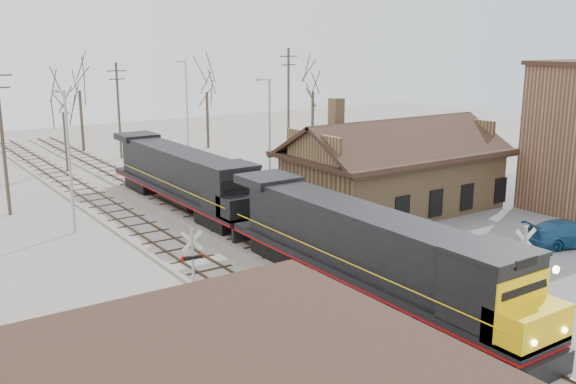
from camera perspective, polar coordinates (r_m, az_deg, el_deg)
name	(u,v)px	position (r m, az deg, el deg)	size (l,w,h in m)	color
ground	(380,304)	(29.78, 8.21, -9.82)	(140.00, 140.00, 0.00)	gray
road	(380,304)	(29.78, 8.21, -9.80)	(60.00, 9.00, 0.03)	slate
parking_lot	(544,222)	(45.38, 21.79, -2.47)	(22.00, 26.00, 0.03)	slate
track_main	(222,225)	(41.37, -5.89, -2.97)	(3.40, 90.00, 0.24)	gray
track_siding	(156,237)	(39.55, -11.65, -3.96)	(3.40, 90.00, 0.24)	gray
depot	(393,176)	(45.32, 9.35, 1.42)	(15.20, 9.31, 7.90)	olive
signal_tower	(576,138)	(48.55, 24.26, 4.41)	(6.00, 5.40, 10.30)	#95644C
locomotive_lead	(373,253)	(29.38, 7.57, -5.40)	(2.90, 19.43, 4.31)	black
locomotive_trailing	(185,178)	(45.44, -9.14, 1.27)	(2.90, 19.43, 4.08)	black
crossbuck_near	(522,275)	(29.34, 20.08, -6.92)	(1.13, 0.39, 4.04)	#A5A8AD
crossbuck_far	(193,271)	(28.64, -8.42, -6.99)	(1.05, 0.31, 3.71)	#A5A8AD
parked_car	(569,233)	(40.56, 23.70, -3.38)	(2.12, 5.22, 1.51)	navy
streetlight_a	(68,154)	(41.05, -18.95, 3.20)	(0.25, 2.04, 8.78)	#A5A8AD
streetlight_b	(269,129)	(49.76, -1.73, 5.60)	(0.25, 2.04, 8.79)	#A5A8AD
streetlight_c	(186,105)	(64.22, -9.02, 7.63)	(0.25, 2.04, 9.72)	#A5A8AD
utility_pole_a	(2,137)	(46.82, -24.05, 4.45)	(2.00, 0.24, 10.21)	#382D23
utility_pole_b	(119,109)	(66.14, -14.82, 7.14)	(2.00, 0.24, 9.51)	#382D23
utility_pole_c	(288,103)	(62.66, 0.04, 7.92)	(2.00, 0.24, 10.93)	#382D23
tree_b	(63,102)	(60.53, -19.38, 7.57)	(3.63, 3.63, 8.89)	#382D23
tree_c	(79,80)	(71.44, -18.11, 9.42)	(4.32, 4.32, 10.59)	#382D23
tree_d	(206,83)	(70.86, -7.26, 9.62)	(4.09, 4.09, 10.03)	#382D23
tree_e	(313,82)	(69.00, 2.23, 9.76)	(4.20, 4.20, 10.28)	#382D23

